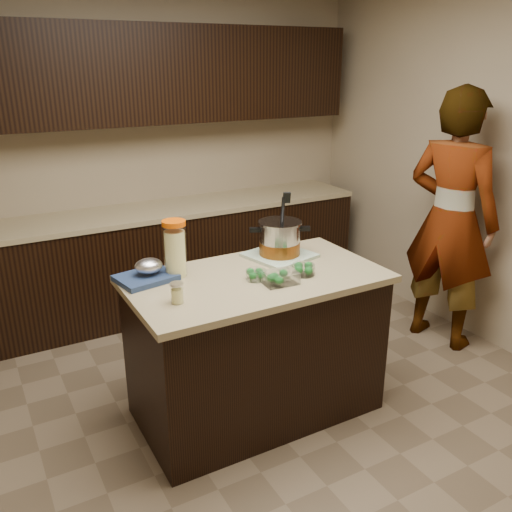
{
  "coord_description": "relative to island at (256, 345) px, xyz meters",
  "views": [
    {
      "loc": [
        -1.39,
        -2.5,
        2.06
      ],
      "look_at": [
        0.0,
        0.0,
        1.02
      ],
      "focal_mm": 38.0,
      "sensor_mm": 36.0,
      "label": 1
    }
  ],
  "objects": [
    {
      "name": "stock_pot",
      "position": [
        0.28,
        0.2,
        0.56
      ],
      "size": [
        0.36,
        0.36,
        0.38
      ],
      "rotation": [
        0.0,
        0.0,
        -0.42
      ],
      "color": "#B7B7BC",
      "rests_on": "dish_towel"
    },
    {
      "name": "ground_plane",
      "position": [
        0.0,
        0.0,
        -0.45
      ],
      "size": [
        4.0,
        4.0,
        0.0
      ],
      "primitive_type": "plane",
      "color": "brown",
      "rests_on": "ground"
    },
    {
      "name": "broccoli_tub_rect",
      "position": [
        0.06,
        -0.16,
        0.48
      ],
      "size": [
        0.2,
        0.15,
        0.07
      ],
      "rotation": [
        0.0,
        0.0,
        -0.07
      ],
      "color": "silver",
      "rests_on": "island"
    },
    {
      "name": "island",
      "position": [
        0.0,
        0.0,
        0.0
      ],
      "size": [
        1.46,
        0.81,
        0.9
      ],
      "color": "black",
      "rests_on": "ground"
    },
    {
      "name": "broccoli_tub_right",
      "position": [
        0.25,
        -0.12,
        0.48
      ],
      "size": [
        0.14,
        0.14,
        0.06
      ],
      "rotation": [
        0.0,
        0.0,
        -0.1
      ],
      "color": "silver",
      "rests_on": "island"
    },
    {
      "name": "back_cabinets",
      "position": [
        0.0,
        1.74,
        0.49
      ],
      "size": [
        3.6,
        0.63,
        2.33
      ],
      "color": "black",
      "rests_on": "ground"
    },
    {
      "name": "room_shell",
      "position": [
        0.0,
        0.0,
        1.26
      ],
      "size": [
        4.04,
        4.04,
        2.72
      ],
      "color": "tan",
      "rests_on": "ground"
    },
    {
      "name": "person",
      "position": [
        1.7,
        0.13,
        0.5
      ],
      "size": [
        0.62,
        0.79,
        1.91
      ],
      "primitive_type": "imported",
      "rotation": [
        0.0,
        0.0,
        1.83
      ],
      "color": "gray",
      "rests_on": "ground"
    },
    {
      "name": "broccoli_tub_left",
      "position": [
        -0.03,
        -0.05,
        0.47
      ],
      "size": [
        0.14,
        0.14,
        0.06
      ],
      "rotation": [
        0.0,
        0.0,
        0.25
      ],
      "color": "silver",
      "rests_on": "island"
    },
    {
      "name": "dish_towel",
      "position": [
        0.28,
        0.2,
        0.46
      ],
      "size": [
        0.44,
        0.44,
        0.02
      ],
      "primitive_type": "cube",
      "rotation": [
        0.0,
        0.0,
        0.24
      ],
      "color": "#629368",
      "rests_on": "island"
    },
    {
      "name": "mason_jar",
      "position": [
        -0.52,
        -0.12,
        0.5
      ],
      "size": [
        0.08,
        0.08,
        0.11
      ],
      "rotation": [
        0.0,
        0.0,
        -0.11
      ],
      "color": "#E0DB89",
      "rests_on": "island"
    },
    {
      "name": "lemonade_pitcher",
      "position": [
        -0.4,
        0.22,
        0.6
      ],
      "size": [
        0.18,
        0.18,
        0.32
      ],
      "rotation": [
        0.0,
        0.0,
        -0.41
      ],
      "color": "#E0DB89",
      "rests_on": "island"
    },
    {
      "name": "blue_tray",
      "position": [
        -0.56,
        0.24,
        0.49
      ],
      "size": [
        0.35,
        0.3,
        0.12
      ],
      "rotation": [
        0.0,
        0.0,
        0.19
      ],
      "color": "navy",
      "rests_on": "island"
    }
  ]
}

